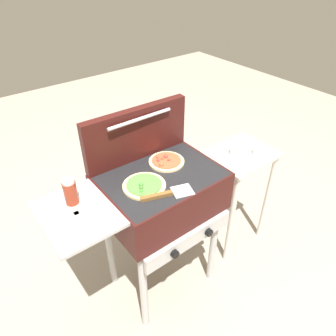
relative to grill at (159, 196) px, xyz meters
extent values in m
plane|color=gray|center=(0.01, 0.00, -0.76)|extent=(8.00, 8.00, 0.00)
cube|color=#38110F|center=(0.01, 0.00, 0.02)|extent=(0.64, 0.48, 0.24)
cube|color=black|center=(0.01, 0.00, 0.14)|extent=(0.61, 0.46, 0.01)
cube|color=#ADADAD|center=(-0.47, 0.00, 0.13)|extent=(0.32, 0.41, 0.02)
cube|color=#ADADAD|center=(-0.47, 0.00, 0.02)|extent=(0.02, 0.02, 0.24)
cube|color=#ADADAD|center=(0.01, -0.25, -0.15)|extent=(0.58, 0.02, 0.10)
cylinder|color=black|center=(-0.11, -0.27, -0.15)|extent=(0.04, 0.02, 0.04)
cylinder|color=black|center=(0.13, -0.27, -0.15)|extent=(0.04, 0.02, 0.04)
cylinder|color=#ADADAD|center=(-0.26, -0.19, -0.43)|extent=(0.04, 0.04, 0.66)
cylinder|color=#ADADAD|center=(0.28, -0.19, -0.43)|extent=(0.04, 0.04, 0.66)
cylinder|color=#ADADAD|center=(-0.26, 0.19, -0.43)|extent=(0.04, 0.04, 0.66)
cylinder|color=#ADADAD|center=(0.28, 0.19, -0.43)|extent=(0.04, 0.04, 0.66)
cube|color=#38110F|center=(0.01, 0.22, 0.29)|extent=(0.63, 0.07, 0.30)
cylinder|color=#B7B7BC|center=(0.01, 0.17, 0.40)|extent=(0.38, 0.02, 0.02)
cylinder|color=#E0C17F|center=(-0.11, -0.03, 0.15)|extent=(0.22, 0.22, 0.01)
cylinder|color=#4C8C38|center=(-0.11, -0.03, 0.16)|extent=(0.18, 0.18, 0.01)
sphere|color=#476B2C|center=(-0.15, -0.05, 0.17)|extent=(0.02, 0.02, 0.02)
sphere|color=#3B7830|center=(-0.13, -0.03, 0.17)|extent=(0.02, 0.02, 0.02)
sphere|color=#50743B|center=(-0.14, -0.05, 0.17)|extent=(0.02, 0.02, 0.02)
sphere|color=green|center=(-0.16, -0.07, 0.17)|extent=(0.02, 0.02, 0.02)
cylinder|color=beige|center=(0.11, 0.07, 0.15)|extent=(0.20, 0.20, 0.01)
cylinder|color=#D14C2D|center=(0.11, 0.07, 0.16)|extent=(0.16, 0.16, 0.01)
sphere|color=#E74C32|center=(0.08, 0.12, 0.17)|extent=(0.02, 0.02, 0.02)
sphere|color=#AC4F2F|center=(0.05, 0.05, 0.17)|extent=(0.03, 0.03, 0.03)
sphere|color=#F0482E|center=(0.10, 0.09, 0.17)|extent=(0.02, 0.02, 0.02)
sphere|color=#A73B32|center=(0.12, 0.10, 0.17)|extent=(0.03, 0.03, 0.03)
sphere|color=#C63D2C|center=(0.11, 0.06, 0.17)|extent=(0.02, 0.02, 0.02)
sphere|color=#C73933|center=(0.06, 0.09, 0.17)|extent=(0.02, 0.02, 0.02)
cylinder|color=maroon|center=(-0.45, 0.08, 0.20)|extent=(0.06, 0.06, 0.12)
cylinder|color=silver|center=(-0.45, 0.08, 0.27)|extent=(0.06, 0.06, 0.01)
cube|color=#B7BABF|center=(0.01, -0.18, 0.15)|extent=(0.12, 0.12, 0.01)
cube|color=brown|center=(-0.11, -0.13, 0.15)|extent=(0.16, 0.07, 0.02)
cube|color=beige|center=(0.67, 0.00, 0.01)|extent=(0.44, 0.36, 0.02)
cylinder|color=beige|center=(0.48, -0.15, -0.38)|extent=(0.04, 0.04, 0.75)
cylinder|color=beige|center=(0.86, -0.15, -0.38)|extent=(0.04, 0.04, 0.75)
cylinder|color=beige|center=(0.48, 0.15, -0.38)|extent=(0.04, 0.04, 0.75)
cylinder|color=beige|center=(0.86, 0.15, -0.38)|extent=(0.04, 0.04, 0.75)
cylinder|color=silver|center=(0.64, 0.01, 0.04)|extent=(0.10, 0.10, 0.04)
cylinder|color=#4C7533|center=(0.64, 0.01, 0.03)|extent=(0.08, 0.08, 0.02)
cylinder|color=silver|center=(0.76, -0.09, 0.04)|extent=(0.10, 0.10, 0.04)
cylinder|color=#996B47|center=(0.76, -0.09, 0.03)|extent=(0.08, 0.08, 0.02)
camera|label=1|loc=(-0.79, -1.09, 1.15)|focal=33.94mm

